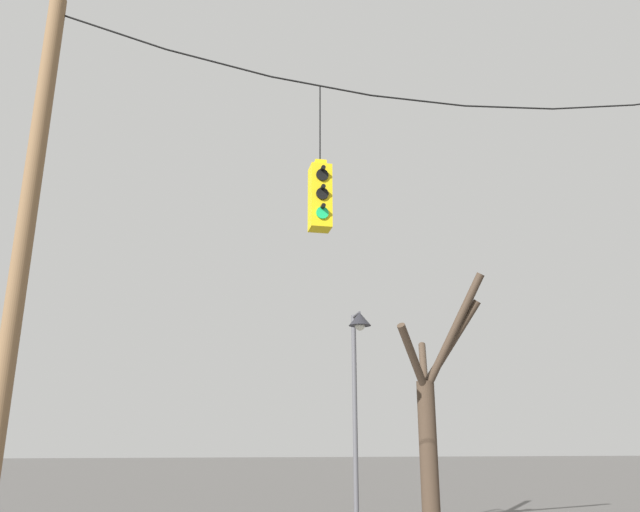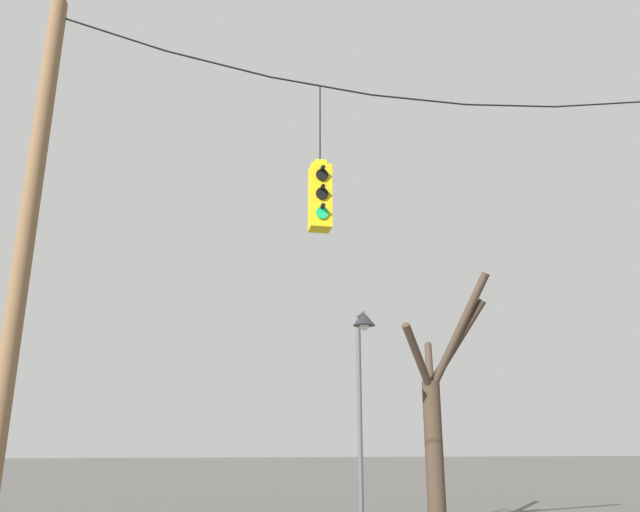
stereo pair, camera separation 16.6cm
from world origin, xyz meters
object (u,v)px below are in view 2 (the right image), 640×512
Objects in this scene: utility_pole_left at (22,265)px; traffic_light_near_right_pole at (320,196)px; street_lamp at (362,359)px; bare_tree at (437,414)px.

utility_pole_left is 4.57m from traffic_light_near_right_pole.
traffic_light_near_right_pole is 0.49× the size of street_lamp.
bare_tree reaches higher than street_lamp.
utility_pole_left reaches higher than traffic_light_near_right_pole.
bare_tree is at bearing 38.93° from utility_pole_left.
utility_pole_left reaches higher than bare_tree.
bare_tree is at bearing 29.53° from street_lamp.
utility_pole_left is 8.76m from street_lamp.
traffic_light_near_right_pole is (4.35, -0.01, 1.38)m from utility_pole_left.
utility_pole_left reaches higher than street_lamp.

